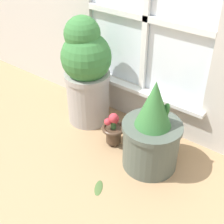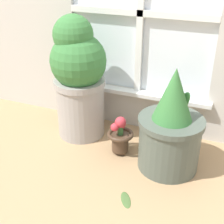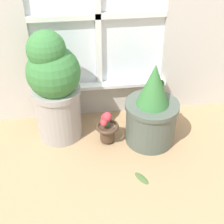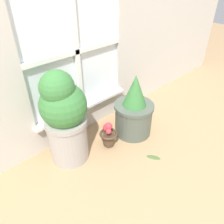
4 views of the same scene
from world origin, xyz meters
name	(u,v)px [view 3 (image 3 of 4)]	position (x,y,z in m)	size (l,w,h in m)	color
ground_plane	(111,175)	(0.00, 0.00, 0.00)	(10.00, 10.00, 0.00)	tan
potted_plant_left	(55,86)	(-0.29, 0.41, 0.38)	(0.32, 0.32, 0.73)	#9E9993
potted_plant_right	(152,112)	(0.29, 0.28, 0.22)	(0.33, 0.33, 0.55)	#4C564C
flower_vase	(107,127)	(0.01, 0.30, 0.12)	(0.15, 0.15, 0.23)	#473323
fallen_leaf	(142,178)	(0.17, -0.05, 0.00)	(0.09, 0.12, 0.01)	#476633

